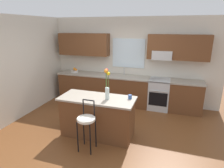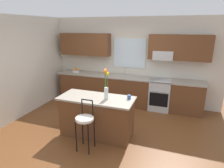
{
  "view_description": "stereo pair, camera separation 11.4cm",
  "coord_description": "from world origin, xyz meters",
  "px_view_note": "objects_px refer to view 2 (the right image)",
  "views": [
    {
      "loc": [
        1.33,
        -3.83,
        2.41
      ],
      "look_at": [
        -0.08,
        0.55,
        1.0
      ],
      "focal_mm": 30.15,
      "sensor_mm": 36.0,
      "label": 1
    },
    {
      "loc": [
        1.44,
        -3.79,
        2.41
      ],
      "look_at": [
        -0.08,
        0.55,
        1.0
      ],
      "focal_mm": 30.15,
      "sensor_mm": 36.0,
      "label": 2
    }
  ],
  "objects_px": {
    "kitchen_island": "(97,116)",
    "flower_vase": "(106,84)",
    "oven_range": "(160,94)",
    "fruit_bowl_oranges": "(76,71)",
    "mug_ceramic": "(129,97)",
    "bar_stool_near": "(85,121)"
  },
  "relations": [
    {
      "from": "oven_range",
      "to": "kitchen_island",
      "type": "height_order",
      "value": "same"
    },
    {
      "from": "flower_vase",
      "to": "mug_ceramic",
      "type": "xyz_separation_m",
      "value": [
        0.46,
        0.17,
        -0.28
      ]
    },
    {
      "from": "oven_range",
      "to": "bar_stool_near",
      "type": "bearing_deg",
      "value": -115.54
    },
    {
      "from": "flower_vase",
      "to": "fruit_bowl_oranges",
      "type": "distance_m",
      "value": 2.74
    },
    {
      "from": "oven_range",
      "to": "flower_vase",
      "type": "distance_m",
      "value": 2.32
    },
    {
      "from": "oven_range",
      "to": "fruit_bowl_oranges",
      "type": "height_order",
      "value": "fruit_bowl_oranges"
    },
    {
      "from": "flower_vase",
      "to": "bar_stool_near",
      "type": "bearing_deg",
      "value": -113.24
    },
    {
      "from": "flower_vase",
      "to": "kitchen_island",
      "type": "bearing_deg",
      "value": 176.69
    },
    {
      "from": "bar_stool_near",
      "to": "flower_vase",
      "type": "relative_size",
      "value": 1.58
    },
    {
      "from": "oven_range",
      "to": "fruit_bowl_oranges",
      "type": "bearing_deg",
      "value": 179.41
    },
    {
      "from": "flower_vase",
      "to": "mug_ceramic",
      "type": "relative_size",
      "value": 7.35
    },
    {
      "from": "oven_range",
      "to": "flower_vase",
      "type": "xyz_separation_m",
      "value": [
        -0.96,
        -1.96,
        0.79
      ]
    },
    {
      "from": "bar_stool_near",
      "to": "flower_vase",
      "type": "bearing_deg",
      "value": 66.76
    },
    {
      "from": "bar_stool_near",
      "to": "mug_ceramic",
      "type": "relative_size",
      "value": 11.58
    },
    {
      "from": "bar_stool_near",
      "to": "mug_ceramic",
      "type": "distance_m",
      "value": 1.06
    },
    {
      "from": "flower_vase",
      "to": "oven_range",
      "type": "bearing_deg",
      "value": 63.82
    },
    {
      "from": "oven_range",
      "to": "kitchen_island",
      "type": "bearing_deg",
      "value": -121.7
    },
    {
      "from": "bar_stool_near",
      "to": "fruit_bowl_oranges",
      "type": "height_order",
      "value": "fruit_bowl_oranges"
    },
    {
      "from": "oven_range",
      "to": "mug_ceramic",
      "type": "relative_size",
      "value": 10.22
    },
    {
      "from": "kitchen_island",
      "to": "flower_vase",
      "type": "relative_size",
      "value": 2.52
    },
    {
      "from": "oven_range",
      "to": "flower_vase",
      "type": "height_order",
      "value": "flower_vase"
    },
    {
      "from": "flower_vase",
      "to": "mug_ceramic",
      "type": "distance_m",
      "value": 0.57
    }
  ]
}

